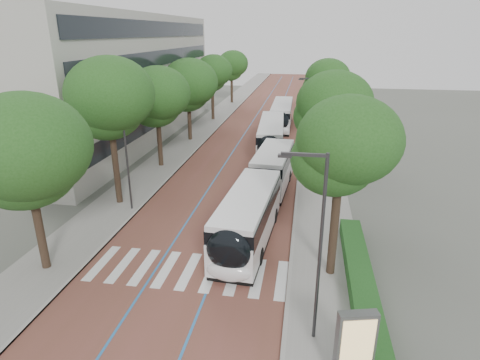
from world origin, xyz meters
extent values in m
plane|color=#51544C|center=(0.00, 0.00, 0.00)|extent=(160.00, 160.00, 0.00)
cube|color=brown|center=(0.00, 40.00, 0.01)|extent=(11.00, 140.00, 0.02)
cube|color=gray|center=(-7.50, 40.00, 0.06)|extent=(4.00, 140.00, 0.12)
cube|color=gray|center=(7.50, 40.00, 0.06)|extent=(4.00, 140.00, 0.12)
cube|color=gray|center=(-5.60, 40.00, 0.06)|extent=(0.20, 140.00, 0.14)
cube|color=gray|center=(5.60, 40.00, 0.06)|extent=(0.20, 140.00, 0.14)
cube|color=silver|center=(-4.80, 1.00, 0.03)|extent=(0.55, 3.60, 0.01)
cube|color=silver|center=(-3.55, 1.00, 0.03)|extent=(0.55, 3.60, 0.01)
cube|color=silver|center=(-2.30, 1.00, 0.03)|extent=(0.55, 3.60, 0.01)
cube|color=silver|center=(-1.05, 1.00, 0.03)|extent=(0.55, 3.60, 0.01)
cube|color=silver|center=(0.20, 1.00, 0.03)|extent=(0.55, 3.60, 0.01)
cube|color=silver|center=(1.45, 1.00, 0.03)|extent=(0.55, 3.60, 0.01)
cube|color=silver|center=(2.70, 1.00, 0.03)|extent=(0.55, 3.60, 0.01)
cube|color=silver|center=(3.95, 1.00, 0.03)|extent=(0.55, 3.60, 0.01)
cube|color=silver|center=(5.20, 1.00, 0.03)|extent=(0.55, 3.60, 0.01)
cube|color=#2165A8|center=(-1.60, 40.00, 0.02)|extent=(0.12, 126.00, 0.01)
cube|color=#2165A8|center=(1.60, 40.00, 0.02)|extent=(0.12, 126.00, 0.01)
cube|color=#99968D|center=(-19.50, 28.00, 7.00)|extent=(18.00, 40.00, 14.00)
cube|color=black|center=(-10.45, 28.00, 3.00)|extent=(0.12, 38.00, 1.60)
cube|color=black|center=(-10.45, 28.00, 6.20)|extent=(0.12, 38.00, 1.60)
cube|color=black|center=(-10.45, 28.00, 9.40)|extent=(0.12, 38.00, 1.60)
cube|color=black|center=(-10.45, 28.00, 12.40)|extent=(0.12, 38.00, 1.60)
cube|color=#194718|center=(9.10, 0.00, 0.52)|extent=(1.20, 14.00, 0.80)
cylinder|color=#333336|center=(6.80, -3.00, 4.12)|extent=(0.14, 0.14, 8.00)
cube|color=#333336|center=(6.00, -3.00, 8.02)|extent=(1.70, 0.12, 0.12)
cube|color=#333336|center=(5.30, -3.00, 7.94)|extent=(0.50, 0.20, 0.10)
cylinder|color=#333336|center=(6.80, 22.00, 4.12)|extent=(0.14, 0.14, 8.00)
cube|color=#333336|center=(6.00, 22.00, 8.02)|extent=(1.70, 0.12, 0.12)
cube|color=#333336|center=(5.30, 22.00, 7.94)|extent=(0.50, 0.20, 0.10)
cylinder|color=#333336|center=(-6.10, 8.00, 4.12)|extent=(0.14, 0.14, 8.00)
cylinder|color=black|center=(-7.50, 0.00, 2.25)|extent=(0.44, 0.44, 4.51)
ellipsoid|color=#1F4B18|center=(-7.50, 0.00, 6.35)|extent=(6.16, 6.16, 5.23)
cylinder|color=black|center=(-7.50, 9.00, 2.68)|extent=(0.44, 0.44, 5.37)
ellipsoid|color=#1F4B18|center=(-7.50, 9.00, 7.56)|extent=(6.02, 6.02, 5.11)
cylinder|color=black|center=(-7.50, 18.00, 2.25)|extent=(0.44, 0.44, 4.50)
ellipsoid|color=#1F4B18|center=(-7.50, 18.00, 6.35)|extent=(5.72, 5.72, 4.86)
cylinder|color=black|center=(-7.50, 28.00, 2.19)|extent=(0.44, 0.44, 4.37)
ellipsoid|color=#1F4B18|center=(-7.50, 28.00, 6.16)|extent=(6.33, 6.33, 5.38)
cylinder|color=black|center=(-7.50, 40.00, 2.27)|extent=(0.44, 0.44, 4.54)
ellipsoid|color=#1F4B18|center=(-7.50, 40.00, 6.40)|extent=(5.25, 5.25, 4.46)
cylinder|color=black|center=(-7.50, 55.00, 2.24)|extent=(0.44, 0.44, 4.48)
ellipsoid|color=#1F4B18|center=(-7.50, 55.00, 6.32)|extent=(5.32, 5.32, 4.52)
cylinder|color=black|center=(7.70, 2.00, 2.42)|extent=(0.44, 0.44, 4.83)
ellipsoid|color=#1F4B18|center=(7.70, 2.00, 6.81)|extent=(4.92, 4.92, 4.18)
cylinder|color=black|center=(7.70, 14.00, 2.32)|extent=(0.44, 0.44, 4.64)
ellipsoid|color=#1F4B18|center=(7.70, 14.00, 6.53)|extent=(5.71, 5.71, 4.86)
cylinder|color=black|center=(7.70, 28.00, 2.46)|extent=(0.44, 0.44, 4.92)
ellipsoid|color=#1F4B18|center=(7.70, 28.00, 6.93)|extent=(4.78, 4.78, 4.06)
cylinder|color=black|center=(7.70, 44.00, 1.94)|extent=(0.44, 0.44, 3.88)
ellipsoid|color=#1F4B18|center=(7.70, 44.00, 5.46)|extent=(4.86, 4.86, 4.13)
cylinder|color=black|center=(3.25, 9.81, 1.77)|extent=(2.36, 1.05, 2.30)
cube|color=silver|center=(2.90, 4.69, 1.26)|extent=(3.13, 9.51, 1.82)
cube|color=black|center=(2.90, 4.69, 2.40)|extent=(3.16, 9.32, 0.97)
cube|color=silver|center=(2.90, 4.69, 3.04)|extent=(3.07, 9.32, 0.31)
cube|color=black|center=(2.90, 4.69, 0.17)|extent=(3.06, 9.13, 0.35)
cube|color=silver|center=(3.54, 14.12, 1.26)|extent=(3.02, 7.89, 1.82)
cube|color=black|center=(3.54, 14.12, 2.40)|extent=(3.05, 7.74, 0.97)
cube|color=silver|center=(3.54, 14.12, 3.04)|extent=(2.96, 7.73, 0.31)
cube|color=black|center=(3.54, 14.12, 0.17)|extent=(2.95, 7.58, 0.35)
ellipsoid|color=black|center=(2.59, 0.17, 2.00)|extent=(2.42, 1.26, 2.28)
ellipsoid|color=silver|center=(2.58, 0.12, 0.86)|extent=(2.41, 1.16, 1.14)
cylinder|color=black|center=(1.61, 2.49, 0.50)|extent=(0.37, 1.02, 1.00)
cylinder|color=black|center=(3.87, 2.34, 0.50)|extent=(0.37, 1.02, 1.00)
cylinder|color=black|center=(2.53, 15.86, 0.50)|extent=(0.37, 1.02, 1.00)
cylinder|color=black|center=(4.78, 15.71, 0.50)|extent=(0.37, 1.02, 1.00)
cylinder|color=black|center=(1.98, 7.84, 0.50)|extent=(0.37, 1.02, 1.00)
cylinder|color=black|center=(4.23, 7.68, 0.50)|extent=(0.37, 1.02, 1.00)
cube|color=silver|center=(2.39, 25.08, 1.26)|extent=(3.19, 12.13, 1.82)
cube|color=black|center=(2.39, 25.08, 2.40)|extent=(3.22, 11.89, 0.97)
cube|color=silver|center=(2.39, 25.08, 3.04)|extent=(3.13, 11.88, 0.31)
cube|color=black|center=(2.39, 25.08, 0.17)|extent=(3.12, 11.64, 0.35)
ellipsoid|color=black|center=(2.73, 19.24, 2.00)|extent=(2.41, 1.23, 2.28)
ellipsoid|color=silver|center=(2.73, 19.19, 0.86)|extent=(2.40, 1.13, 1.14)
cylinder|color=black|center=(1.47, 21.42, 0.50)|extent=(0.36, 1.02, 1.00)
cylinder|color=black|center=(3.73, 21.55, 0.50)|extent=(0.36, 1.02, 1.00)
cylinder|color=black|center=(1.04, 28.81, 0.50)|extent=(0.36, 1.02, 1.00)
cylinder|color=black|center=(3.30, 28.94, 0.50)|extent=(0.36, 1.02, 1.00)
cube|color=silver|center=(2.71, 37.16, 1.26)|extent=(2.70, 12.04, 1.82)
cube|color=black|center=(2.71, 37.16, 2.40)|extent=(2.74, 11.80, 0.97)
cube|color=silver|center=(2.71, 37.16, 3.04)|extent=(2.65, 11.80, 0.31)
cube|color=black|center=(2.71, 37.16, 0.17)|extent=(2.65, 11.56, 0.35)
ellipsoid|color=black|center=(2.81, 31.31, 2.00)|extent=(2.37, 1.14, 2.28)
ellipsoid|color=silver|center=(2.81, 31.26, 0.86)|extent=(2.37, 1.04, 1.14)
cylinder|color=black|center=(1.65, 33.54, 0.50)|extent=(0.32, 1.00, 1.00)
cylinder|color=black|center=(3.90, 33.58, 0.50)|extent=(0.32, 1.00, 1.00)
cylinder|color=black|center=(1.52, 40.94, 0.50)|extent=(0.32, 1.00, 1.00)
cylinder|color=black|center=(3.78, 40.98, 0.50)|extent=(0.32, 1.00, 1.00)
cube|color=#59595B|center=(8.15, -4.98, 1.80)|extent=(1.46, 0.72, 2.49)
cube|color=#EFC87E|center=(8.20, -5.18, 1.80)|extent=(1.16, 0.32, 2.17)
camera|label=1|loc=(5.97, -16.82, 12.10)|focal=30.00mm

